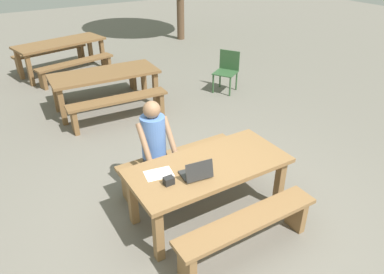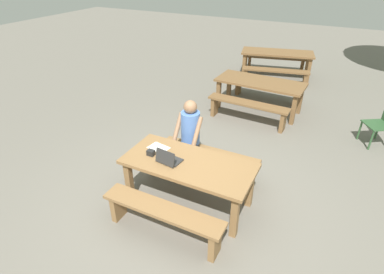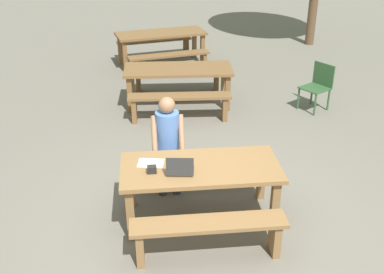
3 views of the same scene
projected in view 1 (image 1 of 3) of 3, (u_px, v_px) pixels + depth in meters
ground_plane at (208, 213)px, 4.36m from camera, size 30.00×30.00×0.00m
picnic_table_front at (209, 172)px, 4.07m from camera, size 1.83×0.84×0.71m
bench_near at (247, 228)px, 3.66m from camera, size 1.64×0.30×0.46m
bench_far at (178, 161)px, 4.73m from camera, size 1.64×0.30×0.46m
laptop at (197, 172)px, 3.79m from camera, size 0.33×0.29×0.22m
small_pouch at (169, 181)px, 3.68m from camera, size 0.10×0.08×0.08m
paper_sheet at (159, 174)px, 3.85m from camera, size 0.33×0.26×0.00m
person_seated at (155, 142)px, 4.35m from camera, size 0.41×0.41×1.28m
plastic_chair at (227, 70)px, 7.57m from camera, size 0.61×0.61×0.83m
picnic_table_mid at (105, 78)px, 6.68m from camera, size 1.99×0.91×0.72m
bench_mid_south at (119, 105)px, 6.26m from camera, size 1.77×0.39×0.48m
bench_mid_north at (96, 79)px, 7.36m from camera, size 1.77×0.39×0.48m
picnic_table_rear at (60, 46)px, 8.43m from camera, size 2.14×1.21×0.75m
bench_rear_south at (76, 66)px, 8.18m from camera, size 1.84×0.69×0.43m
bench_rear_north at (51, 54)px, 8.99m from camera, size 1.84×0.69×0.43m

